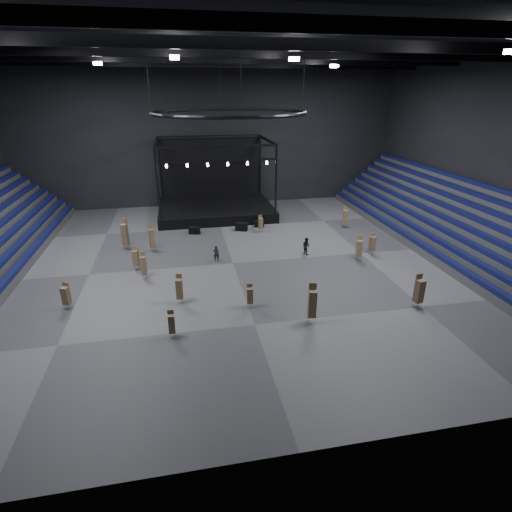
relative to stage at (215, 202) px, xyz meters
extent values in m
plane|color=#565659|center=(0.00, -16.24, -1.45)|extent=(50.00, 50.00, 0.00)
cube|color=black|center=(0.00, -16.24, 16.55)|extent=(50.00, 42.00, 0.20)
cube|color=black|center=(0.00, 4.76, 7.55)|extent=(50.00, 0.20, 18.00)
cube|color=black|center=(0.00, -37.24, 7.55)|extent=(50.00, 0.20, 18.00)
cube|color=black|center=(25.00, -16.24, 7.55)|extent=(0.20, 42.00, 18.00)
cube|color=#0E1240|center=(-18.12, -16.24, -0.50)|extent=(0.59, 40.00, 0.40)
cube|color=#0E1240|center=(-19.02, -16.24, 0.25)|extent=(0.59, 40.00, 0.40)
cube|color=#48484A|center=(21.40, -16.24, -1.08)|extent=(7.20, 40.00, 0.75)
cube|color=#0E1240|center=(18.12, -16.24, -0.50)|extent=(0.59, 40.00, 0.40)
cube|color=#48484A|center=(21.85, -16.24, -0.70)|extent=(6.30, 40.00, 1.50)
cube|color=#0E1240|center=(19.02, -16.24, 0.25)|extent=(0.59, 40.00, 0.40)
cube|color=#48484A|center=(22.30, -16.24, -0.33)|extent=(5.40, 40.00, 2.25)
cube|color=#0E1240|center=(19.91, -16.24, 1.00)|extent=(0.59, 40.00, 0.40)
cube|color=#48484A|center=(22.75, -16.24, 0.05)|extent=(4.50, 40.00, 3.00)
cube|color=#0E1240|center=(20.82, -16.24, 1.75)|extent=(0.59, 40.00, 0.40)
cube|color=#48484A|center=(23.20, -16.24, 0.42)|extent=(3.60, 40.00, 3.75)
cube|color=#0E1240|center=(21.71, -16.24, 2.50)|extent=(0.59, 40.00, 0.40)
cube|color=#48484A|center=(23.65, -16.24, 0.80)|extent=(2.70, 40.00, 4.50)
cube|color=#0E1240|center=(22.61, -16.24, 3.25)|extent=(0.59, 40.00, 0.40)
cube|color=#48484A|center=(24.10, -16.24, 1.17)|extent=(1.80, 40.00, 5.25)
cube|color=#0E1240|center=(23.52, -16.24, 4.00)|extent=(0.59, 40.00, 0.40)
cube|color=#48484A|center=(24.55, -16.24, 1.55)|extent=(0.90, 40.00, 6.00)
cube|color=#0E1240|center=(24.41, -16.24, 4.75)|extent=(0.59, 40.00, 0.40)
cube|color=black|center=(0.00, -0.74, -0.85)|extent=(14.00, 10.00, 1.20)
cube|color=black|center=(0.00, 4.06, 3.75)|extent=(13.30, 0.30, 8.00)
cylinder|color=black|center=(-6.60, -5.34, 3.65)|extent=(0.24, 0.24, 7.80)
cylinder|color=black|center=(-6.60, 3.86, 3.65)|extent=(0.24, 0.24, 7.80)
cylinder|color=black|center=(6.60, -5.34, 3.65)|extent=(0.24, 0.24, 7.80)
cylinder|color=black|center=(6.60, 3.86, 3.65)|extent=(0.24, 0.24, 7.80)
cube|color=black|center=(0.00, -5.34, 7.55)|extent=(13.40, 0.25, 0.25)
cube|color=black|center=(0.00, 3.86, 7.55)|extent=(13.40, 0.25, 0.25)
cube|color=black|center=(0.00, -5.34, 6.05)|extent=(13.40, 0.20, 0.20)
cylinder|color=white|center=(-5.50, -5.34, 5.65)|extent=(0.24, 0.24, 0.35)
cylinder|color=white|center=(-3.30, -5.34, 5.65)|extent=(0.24, 0.24, 0.35)
cylinder|color=white|center=(-1.10, -5.34, 5.65)|extent=(0.24, 0.24, 0.35)
cylinder|color=white|center=(1.10, -5.34, 5.65)|extent=(0.24, 0.24, 0.35)
cylinder|color=white|center=(3.30, -5.34, 5.65)|extent=(0.24, 0.24, 0.35)
cylinder|color=white|center=(5.50, -5.34, 5.65)|extent=(0.24, 0.24, 0.35)
torus|color=black|center=(0.00, -16.24, 11.55)|extent=(12.30, 12.30, 0.30)
cylinder|color=black|center=(6.00, -16.24, 14.05)|extent=(0.04, 0.04, 5.00)
cylinder|color=black|center=(0.00, -10.24, 14.05)|extent=(0.04, 0.04, 5.00)
cylinder|color=black|center=(-6.00, -16.24, 14.05)|extent=(0.04, 0.04, 5.00)
cylinder|color=black|center=(0.00, -22.24, 14.05)|extent=(0.04, 0.04, 5.00)
cube|color=black|center=(0.00, -31.24, 15.75)|extent=(49.00, 0.35, 0.70)
cube|color=black|center=(0.00, -23.24, 15.75)|extent=(49.00, 0.35, 0.70)
cube|color=black|center=(0.00, -16.24, 15.75)|extent=(49.00, 0.35, 0.70)
cube|color=black|center=(0.00, -9.24, 15.75)|extent=(49.00, 0.35, 0.70)
cube|color=black|center=(0.00, -1.24, 15.75)|extent=(49.00, 0.35, 0.70)
cube|color=white|center=(14.00, -28.24, 15.15)|extent=(0.60, 0.60, 0.25)
cube|color=white|center=(-10.00, -12.24, 15.15)|extent=(0.60, 0.60, 0.25)
cube|color=white|center=(10.00, -12.24, 15.15)|extent=(0.60, 0.60, 0.25)
cube|color=white|center=(-4.00, -20.24, 15.15)|extent=(0.60, 0.60, 0.25)
cube|color=white|center=(4.00, -20.24, 15.15)|extent=(0.60, 0.60, 0.25)
cube|color=black|center=(-3.04, -7.43, -1.06)|extent=(1.29, 0.94, 0.78)
cube|color=black|center=(2.21, -7.33, -1.00)|extent=(1.49, 1.11, 0.89)
cube|color=black|center=(4.43, -6.49, -1.09)|extent=(1.20, 0.83, 0.73)
cylinder|color=silver|center=(13.80, -8.75, -1.24)|extent=(0.03, 0.03, 0.43)
cylinder|color=silver|center=(13.80, -8.34, -1.24)|extent=(0.03, 0.03, 0.43)
cylinder|color=silver|center=(14.20, -8.75, -1.24)|extent=(0.03, 0.03, 0.43)
cylinder|color=silver|center=(14.20, -8.34, -1.24)|extent=(0.03, 0.03, 0.43)
cube|color=tan|center=(14.00, -8.54, -0.22)|extent=(0.66, 0.66, 1.60)
cube|color=tan|center=(14.07, -8.34, 0.53)|extent=(0.48, 0.23, 0.88)
cylinder|color=silver|center=(-13.06, -22.24, -1.25)|extent=(0.03, 0.03, 0.40)
cylinder|color=silver|center=(-13.06, -21.86, -1.25)|extent=(0.03, 0.03, 0.40)
cylinder|color=silver|center=(-12.68, -22.24, -1.25)|extent=(0.03, 0.03, 0.40)
cylinder|color=silver|center=(-12.68, -21.86, -1.25)|extent=(0.03, 0.03, 0.40)
cube|color=tan|center=(-12.87, -22.05, -0.39)|extent=(0.60, 0.60, 1.33)
cube|color=tan|center=(-12.81, -21.86, 0.22)|extent=(0.45, 0.20, 0.73)
cylinder|color=silver|center=(11.33, -17.97, -1.24)|extent=(0.03, 0.03, 0.42)
cylinder|color=silver|center=(11.33, -17.57, -1.24)|extent=(0.03, 0.03, 0.42)
cylinder|color=silver|center=(11.73, -17.97, -1.24)|extent=(0.03, 0.03, 0.42)
cylinder|color=silver|center=(11.73, -17.57, -1.24)|extent=(0.03, 0.03, 0.42)
cube|color=tan|center=(11.53, -17.77, -0.26)|extent=(0.64, 0.64, 1.54)
cube|color=tan|center=(11.60, -17.57, 0.46)|extent=(0.48, 0.22, 0.85)
cylinder|color=silver|center=(-7.86, -18.11, -1.28)|extent=(0.03, 0.03, 0.34)
cylinder|color=silver|center=(-7.86, -17.78, -1.28)|extent=(0.03, 0.03, 0.34)
cylinder|color=silver|center=(-7.53, -18.11, -1.28)|extent=(0.03, 0.03, 0.34)
cylinder|color=silver|center=(-7.53, -17.78, -1.28)|extent=(0.03, 0.03, 0.34)
cube|color=tan|center=(-7.70, -17.94, -0.29)|extent=(0.42, 0.42, 1.62)
cube|color=tan|center=(-7.69, -17.77, 0.47)|extent=(0.40, 0.06, 0.89)
cylinder|color=silver|center=(4.06, -8.41, -1.27)|extent=(0.03, 0.03, 0.36)
cylinder|color=silver|center=(4.06, -8.06, -1.27)|extent=(0.03, 0.03, 0.36)
cylinder|color=silver|center=(4.40, -8.41, -1.27)|extent=(0.03, 0.03, 0.36)
cylinder|color=silver|center=(4.40, -8.06, -1.27)|extent=(0.03, 0.03, 0.36)
cube|color=tan|center=(4.23, -8.24, -0.46)|extent=(0.50, 0.50, 1.25)
cube|color=tan|center=(4.20, -8.06, 0.11)|extent=(0.42, 0.12, 0.69)
cylinder|color=silver|center=(11.85, -26.91, -1.22)|extent=(0.03, 0.03, 0.45)
cylinder|color=silver|center=(11.85, -26.48, -1.22)|extent=(0.03, 0.03, 0.45)
cylinder|color=silver|center=(12.28, -26.91, -1.22)|extent=(0.03, 0.03, 0.45)
cylinder|color=silver|center=(12.28, -26.48, -1.22)|extent=(0.03, 0.03, 0.45)
cube|color=tan|center=(12.07, -26.69, -0.13)|extent=(0.63, 0.63, 1.73)
cube|color=tan|center=(12.03, -26.47, 0.69)|extent=(0.52, 0.16, 0.95)
cylinder|color=silver|center=(-7.47, -11.97, -1.25)|extent=(0.03, 0.03, 0.40)
cylinder|color=silver|center=(-7.47, -11.59, -1.25)|extent=(0.03, 0.03, 0.40)
cylinder|color=silver|center=(-7.10, -11.97, -1.25)|extent=(0.03, 0.03, 0.40)
cylinder|color=silver|center=(-7.10, -11.59, -1.25)|extent=(0.03, 0.03, 0.40)
cube|color=tan|center=(-7.29, -11.78, -0.11)|extent=(0.59, 0.59, 1.88)
cube|color=tan|center=(-7.34, -11.59, 0.78)|extent=(0.46, 0.18, 1.03)
cylinder|color=silver|center=(-5.60, -27.28, -1.28)|extent=(0.03, 0.03, 0.35)
cylinder|color=silver|center=(-5.60, -26.95, -1.28)|extent=(0.03, 0.03, 0.35)
cylinder|color=silver|center=(-5.28, -27.28, -1.28)|extent=(0.03, 0.03, 0.35)
cylinder|color=silver|center=(-5.28, -26.95, -1.28)|extent=(0.03, 0.03, 0.35)
cube|color=tan|center=(-5.44, -27.12, -0.48)|extent=(0.43, 0.43, 1.25)
cube|color=tan|center=(-5.45, -26.94, 0.09)|extent=(0.40, 0.07, 0.69)
cylinder|color=silver|center=(-10.13, -10.83, -1.23)|extent=(0.03, 0.03, 0.45)
cylinder|color=silver|center=(-10.13, -10.40, -1.23)|extent=(0.03, 0.03, 0.45)
cylinder|color=silver|center=(-9.71, -10.83, -1.23)|extent=(0.03, 0.03, 0.45)
cylinder|color=silver|center=(-9.71, -10.40, -1.23)|extent=(0.03, 0.03, 0.45)
cube|color=tan|center=(-9.92, -10.61, 0.05)|extent=(0.69, 0.69, 2.11)
cube|color=tan|center=(-9.84, -10.40, 1.06)|extent=(0.51, 0.24, 1.16)
cylinder|color=silver|center=(-8.70, -16.13, -1.25)|extent=(0.03, 0.03, 0.40)
cylinder|color=silver|center=(-8.70, -15.75, -1.25)|extent=(0.03, 0.03, 0.40)
cylinder|color=silver|center=(-8.32, -16.13, -1.25)|extent=(0.03, 0.03, 0.40)
cylinder|color=silver|center=(-8.32, -15.75, -1.25)|extent=(0.03, 0.03, 0.40)
cube|color=tan|center=(-8.51, -15.94, -0.36)|extent=(0.60, 0.60, 1.39)
cube|color=tan|center=(-8.45, -15.75, 0.29)|extent=(0.46, 0.20, 0.76)
cylinder|color=silver|center=(-5.05, -22.91, -1.26)|extent=(0.03, 0.03, 0.38)
cylinder|color=silver|center=(-5.05, -22.55, -1.26)|extent=(0.03, 0.03, 0.38)
cylinder|color=silver|center=(-4.68, -22.91, -1.26)|extent=(0.03, 0.03, 0.38)
cylinder|color=silver|center=(-4.68, -22.55, -1.26)|extent=(0.03, 0.03, 0.38)
cube|color=tan|center=(-4.86, -22.73, -0.29)|extent=(0.53, 0.53, 1.55)
cube|color=tan|center=(-4.83, -22.54, 0.43)|extent=(0.44, 0.13, 0.85)
cylinder|color=silver|center=(3.67, -27.33, -1.23)|extent=(0.03, 0.03, 0.44)
cylinder|color=silver|center=(3.67, -26.91, -1.23)|extent=(0.03, 0.03, 0.44)
cylinder|color=silver|center=(4.09, -27.33, -1.23)|extent=(0.03, 0.03, 0.44)
cylinder|color=silver|center=(4.09, -26.91, -1.23)|extent=(0.03, 0.03, 0.44)
cube|color=tan|center=(3.88, -27.12, -0.04)|extent=(0.62, 0.62, 1.94)
cube|color=tan|center=(3.92, -26.90, 0.88)|extent=(0.51, 0.16, 1.07)
cylinder|color=silver|center=(13.20, -16.85, -1.25)|extent=(0.03, 0.03, 0.40)
cylinder|color=silver|center=(13.20, -16.47, -1.25)|extent=(0.03, 0.03, 0.40)
cylinder|color=silver|center=(13.58, -16.85, -1.25)|extent=(0.03, 0.03, 0.40)
cylinder|color=silver|center=(13.58, -16.47, -1.25)|extent=(0.03, 0.03, 0.40)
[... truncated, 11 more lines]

